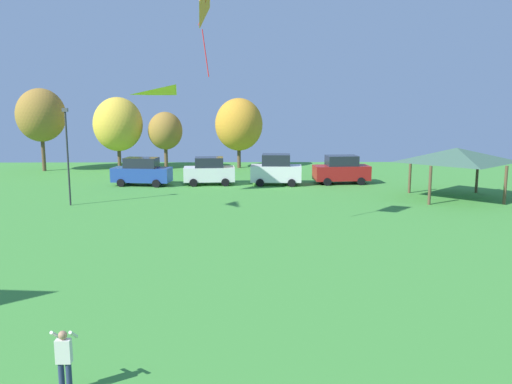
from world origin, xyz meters
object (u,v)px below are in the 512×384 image
Objects in this scene: kite_flying_0 at (177,101)px; park_pavilion at (456,155)px; treeline_tree_2 at (165,131)px; parked_car_rightmost_in_row at (341,170)px; parked_car_third_from_left at (276,170)px; treeline_tree_0 at (41,115)px; parked_car_second_from_left at (209,171)px; treeline_tree_1 at (118,124)px; treeline_tree_3 at (239,125)px; kite_flying_7 at (205,8)px; person_standing_mid_field at (64,357)px; parked_car_leftmost at (142,172)px; light_post_1 at (67,151)px.

kite_flying_0 is 19.88m from park_pavilion.
parked_car_rightmost_in_row is at bearing -31.33° from treeline_tree_2.
parked_car_third_from_left is 24.45m from treeline_tree_0.
treeline_tree_1 is at bearing 129.81° from parked_car_second_from_left.
treeline_tree_0 is 1.12× the size of treeline_tree_1.
treeline_tree_0 is at bearing -170.35° from treeline_tree_1.
treeline_tree_3 is at bearing 6.38° from treeline_tree_0.
treeline_tree_2 is 0.81× the size of treeline_tree_3.
kite_flying_7 reaches higher than treeline_tree_3.
kite_flying_7 is at bearing -100.38° from parked_car_third_from_left.
person_standing_mid_field is 34.59m from parked_car_rightmost_in_row.
kite_flying_0 reaches higher than parked_car_leftmost.
treeline_tree_1 is at bearing 106.21° from person_standing_mid_field.
treeline_tree_0 is (-11.35, 9.22, 4.28)m from parked_car_leftmost.
parked_car_leftmost is at bearing 165.33° from park_pavilion.
parked_car_leftmost is (-6.66, 17.11, -10.08)m from kite_flying_7.
person_standing_mid_field is 17.99m from kite_flying_7.
light_post_1 is at bearing -175.25° from park_pavilion.
kite_flying_0 is 0.83× the size of parked_car_rightmost_in_row.
parked_car_third_from_left is 0.59× the size of treeline_tree_1.
kite_flying_7 is 0.94× the size of parked_car_rightmost_in_row.
parked_car_third_from_left is at bearing -34.16° from treeline_tree_1.
treeline_tree_2 is (-3.38, 16.64, -3.00)m from kite_flying_0.
treeline_tree_3 is (7.72, 11.36, 3.28)m from parked_car_leftmost.
treeline_tree_1 is at bearing 149.05° from park_pavilion.
person_standing_mid_field is 0.25× the size of park_pavilion.
light_post_1 is at bearing -139.08° from parked_car_second_from_left.
light_post_1 is 1.12× the size of treeline_tree_2.
kite_flying_7 reaches higher than parked_car_rightmost_in_row.
treeline_tree_2 reaches higher than parked_car_rightmost_in_row.
parked_car_leftmost is at bearing 121.55° from kite_flying_0.
parked_car_leftmost is (-3.78, 6.16, -5.69)m from kite_flying_0.
treeline_tree_1 is at bearing 111.63° from kite_flying_7.
kite_flying_0 is at bearing -50.60° from parked_car_leftmost.
kite_flying_7 reaches higher than parked_car_leftmost.
kite_flying_0 is at bearing -135.20° from parked_car_third_from_left.
light_post_1 is 19.11m from treeline_tree_2.
light_post_1 is (-7.45, 23.37, 2.69)m from person_standing_mid_field.
parked_car_rightmost_in_row is (10.95, 0.43, 0.04)m from parked_car_second_from_left.
parked_car_third_from_left is 0.74× the size of treeline_tree_2.
person_standing_mid_field is 31.96m from parked_car_leftmost.
person_standing_mid_field is at bearing -94.52° from treeline_tree_3.
light_post_1 is at bearing 112.39° from person_standing_mid_field.
treeline_tree_3 is at bearing 131.76° from park_pavilion.
treeline_tree_3 is (11.98, 0.93, -0.07)m from treeline_tree_1.
park_pavilion is 37.97m from treeline_tree_0.
park_pavilion reaches higher than person_standing_mid_field.
parked_car_second_from_left is 0.74× the size of treeline_tree_2.
light_post_1 reaches higher than park_pavilion.
parked_car_rightmost_in_row is (16.42, 0.73, 0.04)m from parked_car_leftmost.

